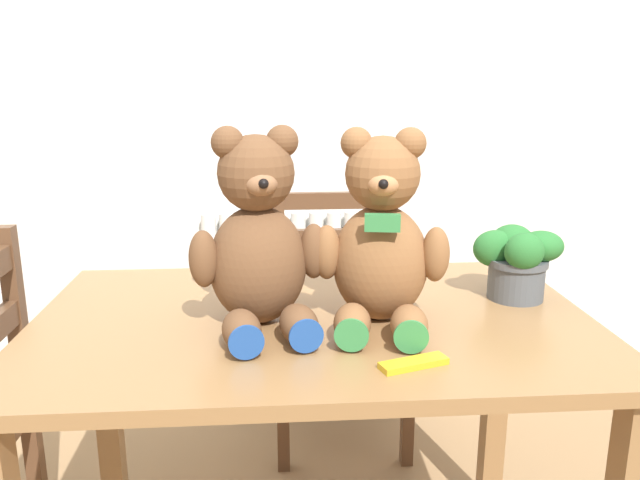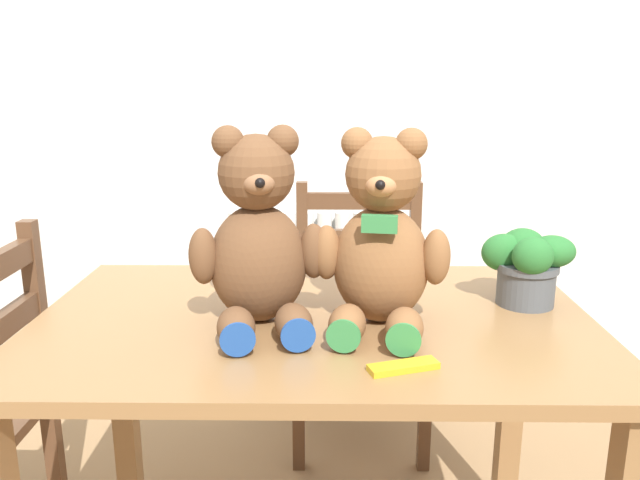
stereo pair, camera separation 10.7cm
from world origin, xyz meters
TOP-DOWN VIEW (x-y plane):
  - wall_back at (0.00, 1.68)m, footprint 8.00×0.04m
  - radiator at (-0.06, 1.61)m, footprint 0.66×0.10m
  - dining_table at (0.00, 0.38)m, footprint 1.20×0.76m
  - wooden_chair_behind at (0.14, 1.20)m, footprint 0.46×0.43m
  - teddy_bear_left at (-0.11, 0.35)m, footprint 0.29×0.31m
  - teddy_bear_right at (0.14, 0.35)m, footprint 0.29×0.30m
  - potted_plant at (0.48, 0.46)m, footprint 0.20×0.17m
  - chocolate_bar at (0.16, 0.12)m, footprint 0.13×0.07m

SIDE VIEW (x-z plane):
  - radiator at x=-0.06m, z-range -0.03..0.71m
  - wooden_chair_behind at x=0.14m, z-range 0.00..0.91m
  - dining_table at x=0.00m, z-range 0.26..1.03m
  - chocolate_bar at x=0.16m, z-range 0.77..0.78m
  - potted_plant at x=0.48m, z-range 0.78..0.95m
  - teddy_bear_right at x=0.14m, z-range 0.74..1.15m
  - teddy_bear_left at x=-0.11m, z-range 0.74..1.15m
  - wall_back at x=0.00m, z-range 0.00..2.60m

